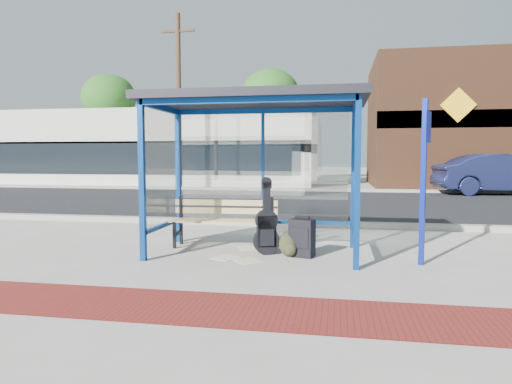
% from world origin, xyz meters
% --- Properties ---
extents(ground, '(120.00, 120.00, 0.00)m').
position_xyz_m(ground, '(0.00, 0.00, 0.00)').
color(ground, '#B2ADA0').
rests_on(ground, ground).
extents(brick_paver_strip, '(60.00, 1.00, 0.01)m').
position_xyz_m(brick_paver_strip, '(0.00, -2.60, 0.01)').
color(brick_paver_strip, maroon).
rests_on(brick_paver_strip, ground).
extents(curb_near, '(60.00, 0.25, 0.12)m').
position_xyz_m(curb_near, '(0.00, 2.90, 0.06)').
color(curb_near, gray).
rests_on(curb_near, ground).
extents(street_asphalt, '(60.00, 10.00, 0.00)m').
position_xyz_m(street_asphalt, '(0.00, 8.00, 0.00)').
color(street_asphalt, black).
rests_on(street_asphalt, ground).
extents(curb_far, '(60.00, 0.25, 0.12)m').
position_xyz_m(curb_far, '(0.00, 13.10, 0.06)').
color(curb_far, gray).
rests_on(curb_far, ground).
extents(far_sidewalk, '(60.00, 4.00, 0.01)m').
position_xyz_m(far_sidewalk, '(0.00, 15.00, 0.00)').
color(far_sidewalk, '#B2ADA0').
rests_on(far_sidewalk, ground).
extents(bus_shelter, '(3.30, 1.80, 2.42)m').
position_xyz_m(bus_shelter, '(0.00, 0.07, 2.07)').
color(bus_shelter, navy).
rests_on(bus_shelter, ground).
extents(storefront_white, '(18.00, 6.04, 4.00)m').
position_xyz_m(storefront_white, '(-9.00, 17.99, 2.00)').
color(storefront_white, silver).
rests_on(storefront_white, ground).
extents(storefront_brown, '(10.00, 7.08, 6.40)m').
position_xyz_m(storefront_brown, '(8.00, 18.49, 3.20)').
color(storefront_brown, '#59331E').
rests_on(storefront_brown, ground).
extents(tree_left, '(3.60, 3.60, 7.03)m').
position_xyz_m(tree_left, '(-14.00, 22.00, 5.45)').
color(tree_left, '#4C3826').
rests_on(tree_left, ground).
extents(tree_mid, '(3.60, 3.60, 7.03)m').
position_xyz_m(tree_mid, '(-3.00, 22.00, 5.45)').
color(tree_mid, '#4C3826').
rests_on(tree_mid, ground).
extents(utility_pole_west, '(1.60, 0.24, 8.00)m').
position_xyz_m(utility_pole_west, '(-6.00, 13.40, 4.11)').
color(utility_pole_west, '#4C3826').
rests_on(utility_pole_west, ground).
extents(bench, '(1.77, 0.50, 0.83)m').
position_xyz_m(bench, '(-0.60, 0.46, 0.47)').
color(bench, black).
rests_on(bench, ground).
extents(guitar_bag, '(0.42, 0.25, 1.12)m').
position_xyz_m(guitar_bag, '(0.18, -0.02, 0.41)').
color(guitar_bag, black).
rests_on(guitar_bag, ground).
extents(suitcase, '(0.41, 0.32, 0.62)m').
position_xyz_m(suitcase, '(0.73, -0.10, 0.29)').
color(suitcase, black).
rests_on(suitcase, ground).
extents(backpack, '(0.36, 0.34, 0.37)m').
position_xyz_m(backpack, '(0.55, -0.12, 0.18)').
color(backpack, '#292A17').
rests_on(backpack, ground).
extents(sign_post, '(0.15, 0.27, 2.28)m').
position_xyz_m(sign_post, '(2.41, -0.31, 1.28)').
color(sign_post, '#0E1E9B').
rests_on(sign_post, ground).
extents(newspaper_a, '(0.46, 0.50, 0.01)m').
position_xyz_m(newspaper_a, '(-0.36, -0.36, 0.00)').
color(newspaper_a, white).
rests_on(newspaper_a, ground).
extents(newspaper_b, '(0.52, 0.54, 0.01)m').
position_xyz_m(newspaper_b, '(-0.02, -0.50, 0.00)').
color(newspaper_b, white).
rests_on(newspaper_b, ground).
extents(newspaper_c, '(0.42, 0.46, 0.01)m').
position_xyz_m(newspaper_c, '(-0.17, 0.35, 0.00)').
color(newspaper_c, white).
rests_on(newspaper_c, ground).
extents(parked_car, '(5.07, 2.31, 1.61)m').
position_xyz_m(parked_car, '(7.57, 12.63, 0.81)').
color(parked_car, '#171C41').
rests_on(parked_car, ground).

